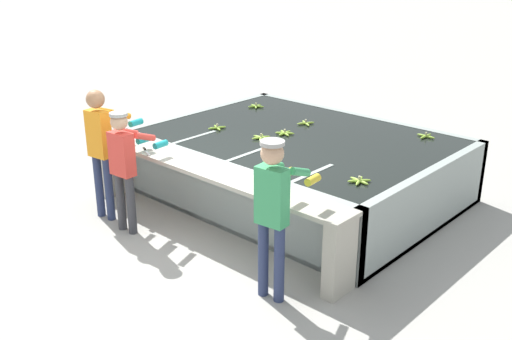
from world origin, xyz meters
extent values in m
plane|color=#A3A099|center=(0.00, 0.00, 0.00)|extent=(80.00, 80.00, 0.00)
cube|color=gray|center=(0.00, 2.03, 0.03)|extent=(4.20, 3.16, 0.06)
cube|color=gray|center=(0.00, 0.51, 0.46)|extent=(4.20, 0.12, 0.91)
cube|color=gray|center=(0.00, 3.55, 0.46)|extent=(4.20, 0.12, 0.91)
cube|color=gray|center=(-2.04, 2.03, 0.46)|extent=(0.12, 3.16, 0.91)
cube|color=gray|center=(2.04, 2.03, 0.46)|extent=(0.12, 3.16, 0.91)
cube|color=black|center=(0.00, 2.03, 0.48)|extent=(3.96, 2.92, 0.85)
cube|color=gray|center=(-1.05, 0.97, 0.46)|extent=(0.06, 0.80, 0.91)
cube|color=gray|center=(0.00, 0.97, 0.46)|extent=(0.06, 0.80, 0.91)
cube|color=gray|center=(1.05, 0.97, 0.46)|extent=(0.06, 0.80, 0.91)
cube|color=#A8A393|center=(0.00, 0.23, 0.89)|extent=(4.20, 0.45, 0.05)
cube|color=#A8A393|center=(-2.00, 0.23, 0.43)|extent=(0.16, 0.41, 0.86)
cube|color=#A8A393|center=(2.00, 0.23, 0.43)|extent=(0.16, 0.41, 0.86)
cylinder|color=navy|center=(-1.51, -0.36, 0.44)|extent=(0.11, 0.11, 0.87)
cylinder|color=navy|center=(-1.31, -0.33, 0.44)|extent=(0.11, 0.11, 0.87)
cube|color=orange|center=(-1.41, -0.34, 1.18)|extent=(0.34, 0.21, 0.62)
sphere|color=#9E704C|center=(-1.41, -0.34, 1.64)|extent=(0.24, 0.24, 0.24)
cylinder|color=orange|center=(-1.60, -0.11, 1.41)|extent=(0.12, 0.32, 0.18)
cylinder|color=teal|center=(-1.63, 0.13, 1.24)|extent=(0.11, 0.21, 0.08)
cylinder|color=orange|center=(-1.28, -0.08, 1.41)|extent=(0.12, 0.32, 0.18)
cylinder|color=teal|center=(-1.31, 0.17, 1.24)|extent=(0.11, 0.21, 0.08)
cylinder|color=#38383D|center=(-0.96, -0.40, 0.39)|extent=(0.11, 0.11, 0.78)
cylinder|color=#38383D|center=(-0.76, -0.39, 0.39)|extent=(0.11, 0.11, 0.78)
cube|color=#DB3D33|center=(-0.86, -0.39, 1.05)|extent=(0.33, 0.19, 0.55)
sphere|color=tan|center=(-0.86, -0.39, 1.46)|extent=(0.21, 0.21, 0.21)
cylinder|color=#9E9E99|center=(-0.86, -0.39, 1.56)|extent=(0.22, 0.22, 0.04)
cylinder|color=#DB3D33|center=(-1.04, -0.16, 1.24)|extent=(0.10, 0.31, 0.18)
cylinder|color=teal|center=(-1.06, 0.09, 1.08)|extent=(0.10, 0.21, 0.08)
cylinder|color=#DB3D33|center=(-0.72, -0.13, 1.24)|extent=(0.10, 0.31, 0.18)
cylinder|color=teal|center=(-0.74, 0.12, 1.08)|extent=(0.10, 0.21, 0.08)
cylinder|color=navy|center=(1.43, -0.32, 0.43)|extent=(0.11, 0.11, 0.85)
cylinder|color=navy|center=(1.62, -0.30, 0.43)|extent=(0.11, 0.11, 0.85)
cube|color=#38995B|center=(1.52, -0.31, 1.15)|extent=(0.34, 0.20, 0.60)
sphere|color=tan|center=(1.52, -0.31, 1.60)|extent=(0.23, 0.23, 0.23)
cylinder|color=#9E9E99|center=(1.52, -0.31, 1.70)|extent=(0.24, 0.24, 0.04)
cylinder|color=#38995B|center=(1.34, -0.08, 1.37)|extent=(0.11, 0.32, 0.18)
cylinder|color=gold|center=(1.31, 0.17, 1.20)|extent=(0.10, 0.21, 0.08)
cylinder|color=#38995B|center=(1.66, -0.05, 1.37)|extent=(0.11, 0.32, 0.18)
cylinder|color=gold|center=(1.63, 0.20, 1.20)|extent=(0.10, 0.21, 0.08)
ellipsoid|color=#93BC3D|center=(-0.33, 1.60, 0.93)|extent=(0.13, 0.16, 0.04)
ellipsoid|color=#93BC3D|center=(-0.36, 1.55, 0.93)|extent=(0.17, 0.05, 0.04)
ellipsoid|color=#93BC3D|center=(-0.33, 1.50, 0.93)|extent=(0.11, 0.17, 0.04)
ellipsoid|color=#93BC3D|center=(-0.27, 1.51, 0.93)|extent=(0.13, 0.16, 0.04)
ellipsoid|color=#93BC3D|center=(-0.25, 1.56, 0.93)|extent=(0.17, 0.05, 0.04)
ellipsoid|color=#93BC3D|center=(-0.28, 1.60, 0.93)|extent=(0.11, 0.17, 0.04)
cylinder|color=tan|center=(-0.30, 1.55, 0.96)|extent=(0.03, 0.03, 0.04)
ellipsoid|color=#7FAD33|center=(-1.13, 1.41, 0.93)|extent=(0.11, 0.17, 0.04)
ellipsoid|color=#7FAD33|center=(-1.05, 1.44, 0.93)|extent=(0.17, 0.11, 0.04)
ellipsoid|color=#7FAD33|center=(-1.08, 1.51, 0.93)|extent=(0.11, 0.17, 0.04)
ellipsoid|color=#7FAD33|center=(-1.15, 1.49, 0.93)|extent=(0.17, 0.11, 0.04)
cylinder|color=tan|center=(-1.10, 1.46, 0.96)|extent=(0.03, 0.03, 0.04)
ellipsoid|color=#8CB738|center=(-0.20, 1.99, 0.93)|extent=(0.05, 0.17, 0.04)
ellipsoid|color=#8CB738|center=(-0.24, 1.96, 0.93)|extent=(0.17, 0.11, 0.04)
ellipsoid|color=#8CB738|center=(-0.24, 1.91, 0.93)|extent=(0.16, 0.12, 0.04)
ellipsoid|color=#8CB738|center=(-0.19, 1.88, 0.93)|extent=(0.05, 0.17, 0.04)
ellipsoid|color=#8CB738|center=(-0.15, 1.91, 0.93)|extent=(0.17, 0.11, 0.04)
ellipsoid|color=#8CB738|center=(-0.15, 1.97, 0.93)|extent=(0.16, 0.12, 0.04)
cylinder|color=tan|center=(-0.19, 1.94, 0.96)|extent=(0.03, 0.03, 0.04)
ellipsoid|color=#8CB738|center=(1.37, 3.12, 0.93)|extent=(0.04, 0.17, 0.04)
ellipsoid|color=#8CB738|center=(1.42, 3.17, 0.93)|extent=(0.17, 0.04, 0.04)
ellipsoid|color=#8CB738|center=(1.37, 3.23, 0.93)|extent=(0.04, 0.17, 0.04)
ellipsoid|color=#8CB738|center=(1.31, 3.18, 0.93)|extent=(0.17, 0.04, 0.04)
cylinder|color=tan|center=(1.37, 3.18, 0.96)|extent=(0.03, 0.03, 0.04)
ellipsoid|color=#93BC3D|center=(1.57, 1.11, 0.93)|extent=(0.17, 0.06, 0.04)
ellipsoid|color=#93BC3D|center=(1.59, 1.06, 0.93)|extent=(0.14, 0.15, 0.04)
ellipsoid|color=#93BC3D|center=(1.64, 1.05, 0.93)|extent=(0.09, 0.17, 0.04)
ellipsoid|color=#93BC3D|center=(1.68, 1.09, 0.93)|extent=(0.17, 0.06, 0.04)
ellipsoid|color=#93BC3D|center=(1.66, 1.14, 0.93)|extent=(0.14, 0.15, 0.04)
ellipsoid|color=#93BC3D|center=(1.60, 1.15, 0.93)|extent=(0.09, 0.17, 0.04)
cylinder|color=tan|center=(1.62, 1.10, 0.96)|extent=(0.03, 0.03, 0.04)
ellipsoid|color=#7FAD33|center=(-1.49, 2.73, 0.93)|extent=(0.14, 0.15, 0.04)
ellipsoid|color=#7FAD33|center=(-1.47, 2.79, 0.93)|extent=(0.17, 0.10, 0.04)
ellipsoid|color=#7FAD33|center=(-1.53, 2.82, 0.93)|extent=(0.06, 0.17, 0.04)
ellipsoid|color=#7FAD33|center=(-1.58, 2.78, 0.93)|extent=(0.17, 0.07, 0.04)
ellipsoid|color=#7FAD33|center=(-1.55, 2.72, 0.93)|extent=(0.11, 0.17, 0.04)
cylinder|color=tan|center=(-1.52, 2.77, 0.96)|extent=(0.03, 0.03, 0.04)
ellipsoid|color=#93BC3D|center=(-0.26, 2.59, 0.93)|extent=(0.12, 0.16, 0.04)
ellipsoid|color=#93BC3D|center=(-0.33, 2.57, 0.93)|extent=(0.16, 0.12, 0.04)
ellipsoid|color=#93BC3D|center=(-0.31, 2.49, 0.93)|extent=(0.12, 0.16, 0.04)
ellipsoid|color=#93BC3D|center=(-0.24, 2.51, 0.93)|extent=(0.16, 0.12, 0.04)
cylinder|color=tan|center=(-0.29, 2.54, 0.96)|extent=(0.03, 0.03, 0.04)
cube|color=silver|center=(-0.95, 0.07, 0.92)|extent=(0.19, 0.11, 0.00)
cube|color=black|center=(-1.13, 0.15, 0.92)|extent=(0.10, 0.07, 0.02)
camera|label=1|loc=(5.06, -4.39, 3.48)|focal=42.00mm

